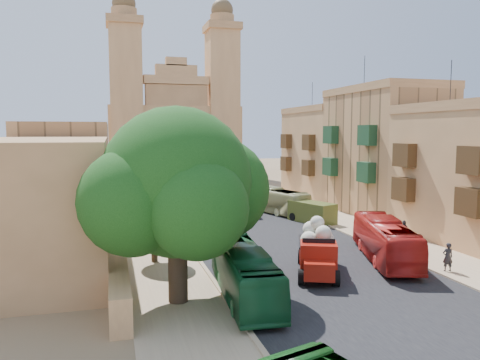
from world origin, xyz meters
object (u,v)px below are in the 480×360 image
car_dkblue (170,192)px  car_blue_b (191,184)px  pedestrian_a (448,257)px  street_tree_a (154,212)px  car_blue_a (238,251)px  car_cream (250,211)px  ficus_tree (178,187)px  bus_cream_east (274,200)px  street_tree_c (135,179)px  pedestrian_c (404,232)px  street_tree_b (142,194)px  car_white_a (212,212)px  church (173,129)px  olive_pickup (312,212)px  street_tree_d (131,174)px  bus_green_north (244,273)px  red_truck (317,250)px  car_white_b (230,201)px  bus_red_east (385,240)px

car_dkblue → car_blue_b: (4.50, 9.68, -0.06)m
pedestrian_a → car_dkblue: bearing=-62.5°
pedestrian_a → street_tree_a: bearing=-13.1°
car_blue_a → car_cream: car_blue_a is taller
ficus_tree → bus_cream_east: ficus_tree is taller
street_tree_c → pedestrian_a: (17.88, -31.28, -2.48)m
pedestrian_a → pedestrian_c: (1.83, 7.30, 0.01)m
street_tree_b → car_white_a: 8.21m
church → car_white_a: (-2.76, -51.68, -8.92)m
car_white_a → car_cream: bearing=16.1°
olive_pickup → pedestrian_a: (1.53, -17.49, -0.05)m
olive_pickup → bus_cream_east: size_ratio=0.53×
street_tree_d → car_blue_a: bearing=-81.3°
bus_cream_east → street_tree_a: bearing=31.0°
bus_cream_east → pedestrian_c: bus_cream_east is taller
church → bus_green_north: 75.62m
ficus_tree → car_white_a: (6.65, 22.92, -5.45)m
bus_cream_east → car_white_a: bearing=-6.6°
street_tree_a → red_truck: bearing=-29.8°
street_tree_a → car_cream: (11.39, 14.99, -2.91)m
church → car_white_b: 45.44m
church → car_white_b: church is taller
street_tree_b → car_dkblue: size_ratio=0.95×
car_blue_b → bus_red_east: bearing=-59.1°
church → bus_red_east: 71.25m
bus_cream_east → car_white_b: bearing=-75.5°
bus_green_north → car_blue_a: size_ratio=2.76×
car_white_b → pedestrian_c: (8.71, -22.03, 0.26)m
street_tree_b → street_tree_c: street_tree_c is taller
street_tree_b → car_white_a: (7.24, 2.93, -2.53)m
olive_pickup → car_blue_a: (-10.67, -11.22, -0.37)m
street_tree_b → car_dkblue: (5.00, 19.42, -2.42)m
ficus_tree → car_cream: (10.80, 22.98, -5.49)m
pedestrian_c → church: bearing=175.1°
car_white_a → car_white_b: 8.05m
street_tree_b → pedestrian_a: size_ratio=2.51×
car_blue_a → bus_cream_east: bearing=72.5°
car_blue_a → street_tree_d: bearing=108.3°
car_blue_b → pedestrian_c: (10.22, -41.08, 0.29)m
street_tree_a → car_dkblue: (5.00, 31.42, -2.75)m
bus_cream_east → car_blue_a: bearing=45.6°
ficus_tree → car_blue_b: size_ratio=2.59×
street_tree_d → car_white_b: size_ratio=1.09×
street_tree_a → pedestrian_a: size_ratio=2.78×
church → car_blue_b: bearing=-91.1°
ficus_tree → street_tree_c: bearing=91.1°
street_tree_b → car_blue_a: 14.42m
street_tree_a → ficus_tree: bearing=-85.8°
bus_cream_east → car_blue_b: size_ratio=2.53×
car_white_b → street_tree_c: bearing=-29.1°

